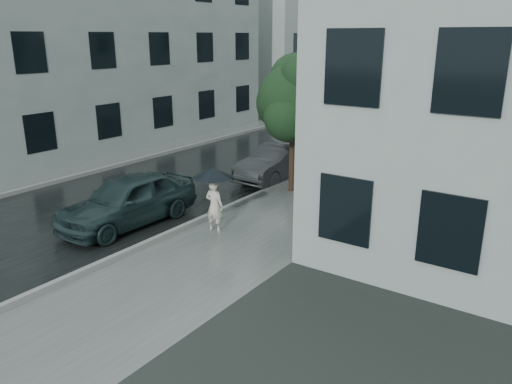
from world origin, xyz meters
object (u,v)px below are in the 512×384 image
Objects in this scene: lamp_post at (321,95)px; car_far at (278,162)px; street_tree at (295,99)px; car_near at (128,200)px; pedestrian at (214,206)px.

car_far is at bearing -130.66° from lamp_post.
street_tree reaches higher than car_far.
car_near is 6.55m from car_far.
car_far is (-0.83, -1.69, -2.40)m from lamp_post.
lamp_post is at bearing -91.37° from pedestrian.
lamp_post is (-0.58, 7.19, 2.32)m from pedestrian.
pedestrian is 2.57m from car_near.
car_near is at bearing 16.44° from pedestrian.
car_near reaches higher than car_far.
car_far is (-1.22, 0.94, -2.51)m from street_tree.
lamp_post reaches higher than pedestrian.
car_far is (-1.41, 5.50, -0.07)m from pedestrian.
street_tree is (-0.19, 4.56, 2.44)m from pedestrian.
car_near is (-1.79, -8.17, -2.33)m from lamp_post.
lamp_post reaches higher than street_tree.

